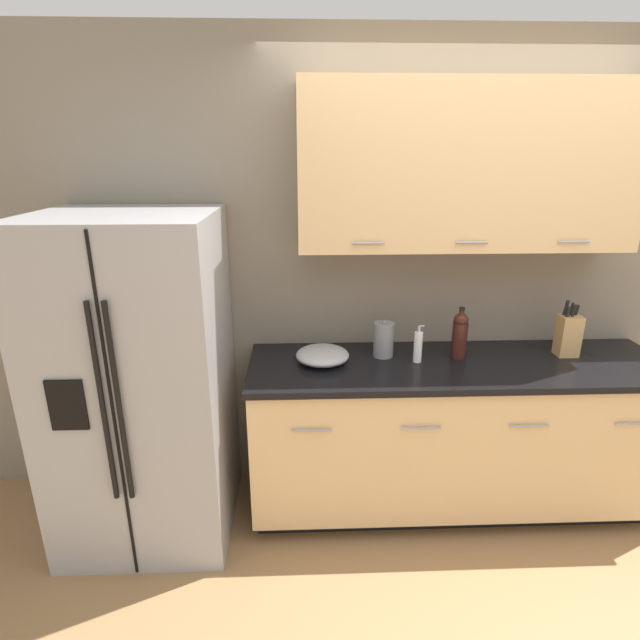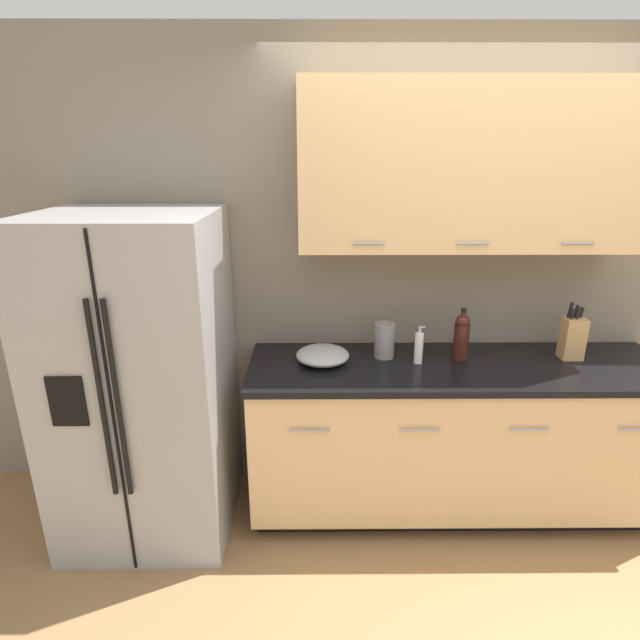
{
  "view_description": "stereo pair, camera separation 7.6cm",
  "coord_description": "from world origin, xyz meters",
  "px_view_note": "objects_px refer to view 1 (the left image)",
  "views": [
    {
      "loc": [
        -1.04,
        -1.79,
        1.99
      ],
      "look_at": [
        -0.94,
        0.66,
        1.16
      ],
      "focal_mm": 28.0,
      "sensor_mm": 36.0,
      "label": 1
    },
    {
      "loc": [
        -0.96,
        -1.79,
        1.99
      ],
      "look_at": [
        -0.94,
        0.66,
        1.16
      ],
      "focal_mm": 28.0,
      "sensor_mm": 36.0,
      "label": 2
    }
  ],
  "objects_px": {
    "refrigerator": "(142,382)",
    "knife_block": "(568,335)",
    "soap_dispenser": "(418,346)",
    "mixing_bowl": "(322,355)",
    "wine_bottle": "(460,334)",
    "steel_canister": "(384,340)"
  },
  "relations": [
    {
      "from": "refrigerator",
      "to": "knife_block",
      "type": "relative_size",
      "value": 5.41
    },
    {
      "from": "soap_dispenser",
      "to": "mixing_bowl",
      "type": "distance_m",
      "value": 0.52
    },
    {
      "from": "knife_block",
      "to": "wine_bottle",
      "type": "xyz_separation_m",
      "value": [
        -0.61,
        -0.0,
        0.01
      ]
    },
    {
      "from": "knife_block",
      "to": "steel_canister",
      "type": "bearing_deg",
      "value": 178.51
    },
    {
      "from": "steel_canister",
      "to": "soap_dispenser",
      "type": "bearing_deg",
      "value": -26.07
    },
    {
      "from": "refrigerator",
      "to": "steel_canister",
      "type": "height_order",
      "value": "refrigerator"
    },
    {
      "from": "refrigerator",
      "to": "wine_bottle",
      "type": "height_order",
      "value": "refrigerator"
    },
    {
      "from": "soap_dispenser",
      "to": "wine_bottle",
      "type": "bearing_deg",
      "value": 12.92
    },
    {
      "from": "refrigerator",
      "to": "wine_bottle",
      "type": "relative_size",
      "value": 5.99
    },
    {
      "from": "refrigerator",
      "to": "soap_dispenser",
      "type": "distance_m",
      "value": 1.46
    },
    {
      "from": "knife_block",
      "to": "steel_canister",
      "type": "distance_m",
      "value": 1.02
    },
    {
      "from": "soap_dispenser",
      "to": "steel_canister",
      "type": "xyz_separation_m",
      "value": [
        -0.17,
        0.08,
        0.01
      ]
    },
    {
      "from": "steel_canister",
      "to": "mixing_bowl",
      "type": "xyz_separation_m",
      "value": [
        -0.34,
        -0.07,
        -0.06
      ]
    },
    {
      "from": "mixing_bowl",
      "to": "wine_bottle",
      "type": "bearing_deg",
      "value": 3.34
    },
    {
      "from": "knife_block",
      "to": "mixing_bowl",
      "type": "xyz_separation_m",
      "value": [
        -1.36,
        -0.05,
        -0.08
      ]
    },
    {
      "from": "soap_dispenser",
      "to": "knife_block",
      "type": "bearing_deg",
      "value": 3.91
    },
    {
      "from": "wine_bottle",
      "to": "steel_canister",
      "type": "distance_m",
      "value": 0.42
    },
    {
      "from": "soap_dispenser",
      "to": "mixing_bowl",
      "type": "bearing_deg",
      "value": 178.77
    },
    {
      "from": "steel_canister",
      "to": "refrigerator",
      "type": "bearing_deg",
      "value": -171.69
    },
    {
      "from": "knife_block",
      "to": "wine_bottle",
      "type": "distance_m",
      "value": 0.61
    },
    {
      "from": "soap_dispenser",
      "to": "steel_canister",
      "type": "distance_m",
      "value": 0.19
    },
    {
      "from": "refrigerator",
      "to": "wine_bottle",
      "type": "bearing_deg",
      "value": 5.31
    }
  ]
}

